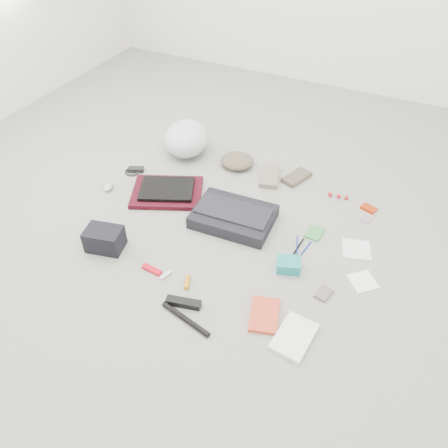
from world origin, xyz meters
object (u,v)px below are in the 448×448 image
at_px(bike_helmet, 186,138).
at_px(book_red, 264,315).
at_px(messenger_bag, 234,217).
at_px(camera_bag, 105,239).
at_px(laptop, 167,189).
at_px(accordion_wallet, 288,265).

height_order(bike_helmet, book_red, bike_helmet).
relative_size(messenger_bag, camera_bag, 2.34).
bearing_deg(camera_bag, book_red, -15.65).
xyz_separation_m(messenger_bag, laptop, (-0.45, 0.05, 0.00)).
xyz_separation_m(camera_bag, book_red, (0.88, -0.04, -0.05)).
bearing_deg(messenger_bag, laptop, 170.70).
distance_m(camera_bag, accordion_wallet, 0.92).
bearing_deg(messenger_bag, book_red, -55.75).
xyz_separation_m(laptop, camera_bag, (-0.05, -0.51, 0.02)).
relative_size(messenger_bag, laptop, 1.39).
distance_m(bike_helmet, accordion_wallet, 1.18).
relative_size(laptop, camera_bag, 1.69).
height_order(laptop, camera_bag, camera_bag).
bearing_deg(book_red, camera_bag, 160.56).
xyz_separation_m(book_red, accordion_wallet, (-0.00, 0.31, 0.02)).
distance_m(messenger_bag, laptop, 0.45).
relative_size(camera_bag, book_red, 0.97).
xyz_separation_m(bike_helmet, accordion_wallet, (0.95, -0.69, -0.08)).
distance_m(laptop, book_red, 1.00).
relative_size(messenger_bag, accordion_wallet, 3.79).
bearing_deg(bike_helmet, laptop, -97.08).
bearing_deg(accordion_wallet, bike_helmet, 124.70).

